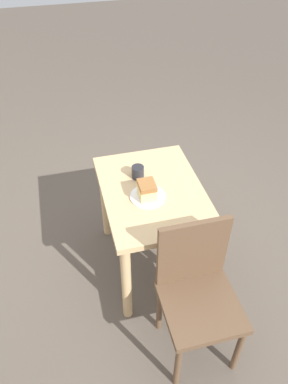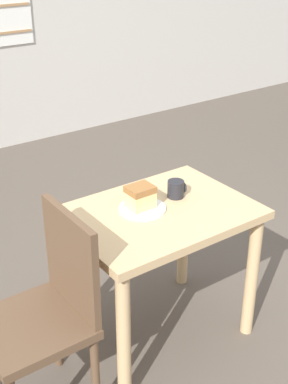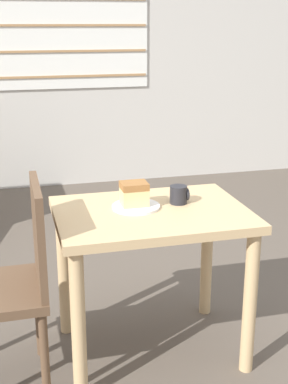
{
  "view_description": "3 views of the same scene",
  "coord_description": "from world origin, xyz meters",
  "px_view_note": "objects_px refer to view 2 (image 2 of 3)",
  "views": [
    {
      "loc": [
        -1.67,
        0.65,
        2.22
      ],
      "look_at": [
        -0.04,
        0.24,
        0.74
      ],
      "focal_mm": 35.0,
      "sensor_mm": 36.0,
      "label": 1
    },
    {
      "loc": [
        -1.28,
        -1.52,
        1.87
      ],
      "look_at": [
        -0.03,
        0.24,
        0.78
      ],
      "focal_mm": 50.0,
      "sensor_mm": 36.0,
      "label": 2
    },
    {
      "loc": [
        -0.58,
        -1.97,
        1.5
      ],
      "look_at": [
        -0.02,
        0.18,
        0.79
      ],
      "focal_mm": 50.0,
      "sensor_mm": 36.0,
      "label": 3
    }
  ],
  "objects_px": {
    "chair_near_window": "(47,310)",
    "coffee_mug": "(176,189)",
    "dining_table_near": "(159,235)",
    "cake_slice": "(140,197)",
    "plate": "(142,209)"
  },
  "relations": [
    {
      "from": "dining_table_near",
      "to": "chair_near_window",
      "type": "relative_size",
      "value": 0.95
    },
    {
      "from": "chair_near_window",
      "to": "coffee_mug",
      "type": "xyz_separation_m",
      "value": [
        0.77,
        0.14,
        0.26
      ]
    },
    {
      "from": "dining_table_near",
      "to": "coffee_mug",
      "type": "relative_size",
      "value": 9.85
    },
    {
      "from": "dining_table_near",
      "to": "chair_near_window",
      "type": "height_order",
      "value": "chair_near_window"
    },
    {
      "from": "chair_near_window",
      "to": "cake_slice",
      "type": "bearing_deg",
      "value": 104.05
    },
    {
      "from": "chair_near_window",
      "to": "cake_slice",
      "type": "distance_m",
      "value": 0.64
    },
    {
      "from": "cake_slice",
      "to": "coffee_mug",
      "type": "distance_m",
      "value": 0.21
    },
    {
      "from": "dining_table_near",
      "to": "coffee_mug",
      "type": "bearing_deg",
      "value": 22.17
    },
    {
      "from": "cake_slice",
      "to": "coffee_mug",
      "type": "relative_size",
      "value": 1.37
    },
    {
      "from": "plate",
      "to": "cake_slice",
      "type": "height_order",
      "value": "cake_slice"
    },
    {
      "from": "dining_table_near",
      "to": "plate",
      "type": "bearing_deg",
      "value": 141.08
    },
    {
      "from": "cake_slice",
      "to": "coffee_mug",
      "type": "bearing_deg",
      "value": 1.33
    },
    {
      "from": "chair_near_window",
      "to": "coffee_mug",
      "type": "relative_size",
      "value": 10.38
    },
    {
      "from": "dining_table_near",
      "to": "plate",
      "type": "xyz_separation_m",
      "value": [
        -0.06,
        0.05,
        0.14
      ]
    },
    {
      "from": "chair_near_window",
      "to": "cake_slice",
      "type": "xyz_separation_m",
      "value": [
        0.55,
        0.14,
        0.28
      ]
    }
  ]
}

